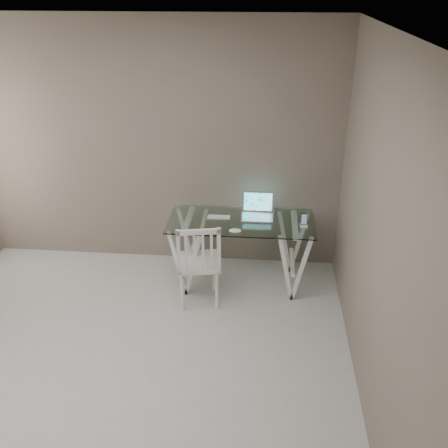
# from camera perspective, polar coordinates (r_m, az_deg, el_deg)

# --- Properties ---
(room) EXTENTS (4.50, 4.52, 2.71)m
(room) POSITION_cam_1_polar(r_m,az_deg,el_deg) (3.38, -17.02, 2.85)
(room) COLOR #B5B3AE
(room) RESTS_ON ground
(desk) EXTENTS (1.50, 0.70, 0.75)m
(desk) POSITION_cam_1_polar(r_m,az_deg,el_deg) (5.31, 1.90, -3.13)
(desk) COLOR silver
(desk) RESTS_ON ground
(chair) EXTENTS (0.49, 0.49, 0.92)m
(chair) POSITION_cam_1_polar(r_m,az_deg,el_deg) (4.89, -2.93, -4.26)
(chair) COLOR silver
(chair) RESTS_ON ground
(laptop) EXTENTS (0.33, 0.30, 0.23)m
(laptop) POSITION_cam_1_polar(r_m,az_deg,el_deg) (5.24, 3.86, 1.53)
(laptop) COLOR silver
(laptop) RESTS_ON desk
(keyboard) EXTENTS (0.25, 0.11, 0.01)m
(keyboard) POSITION_cam_1_polar(r_m,az_deg,el_deg) (5.20, -0.61, 0.79)
(keyboard) COLOR silver
(keyboard) RESTS_ON desk
(mouse) EXTENTS (0.12, 0.07, 0.04)m
(mouse) POSITION_cam_1_polar(r_m,az_deg,el_deg) (4.89, 1.28, -0.78)
(mouse) COLOR white
(mouse) RESTS_ON desk
(phone_dock) EXTENTS (0.07, 0.07, 0.14)m
(phone_dock) POSITION_cam_1_polar(r_m,az_deg,el_deg) (5.07, 9.11, 0.12)
(phone_dock) COLOR white
(phone_dock) RESTS_ON desk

